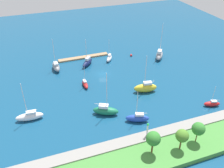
{
  "coord_description": "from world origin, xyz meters",
  "views": [
    {
      "loc": [
        22.49,
        71.2,
        43.88
      ],
      "look_at": [
        0.0,
        9.41,
        1.5
      ],
      "focal_mm": 39.84,
      "sensor_mm": 36.0,
      "label": 1
    }
  ],
  "objects_px": {
    "park_tree_mideast": "(153,139)",
    "sailboat_red_mid_basin": "(85,84)",
    "park_tree_midwest": "(182,136)",
    "mooring_buoy_red": "(131,55)",
    "sailboat_white_outer_mooring": "(30,116)",
    "sailboat_navy_along_channel": "(87,62)",
    "sailboat_blue_center_basin": "(137,118)",
    "sailboat_green_far_south": "(106,110)",
    "sailboat_red_east_end": "(212,104)",
    "sailboat_gray_far_north": "(56,66)",
    "sailboat_white_near_pier": "(109,58)",
    "pier_dock": "(83,57)",
    "harbor_beacon": "(147,129)",
    "park_tree_east": "(198,129)",
    "sailboat_yellow_inner_mooring": "(145,88)",
    "sailboat_gray_west_end": "(159,55)"
  },
  "relations": [
    {
      "from": "sailboat_white_near_pier",
      "to": "sailboat_gray_far_north",
      "type": "bearing_deg",
      "value": -55.48
    },
    {
      "from": "sailboat_navy_along_channel",
      "to": "sailboat_gray_west_end",
      "type": "bearing_deg",
      "value": 124.04
    },
    {
      "from": "harbor_beacon",
      "to": "sailboat_red_mid_basin",
      "type": "bearing_deg",
      "value": -74.6
    },
    {
      "from": "sailboat_red_mid_basin",
      "to": "sailboat_blue_center_basin",
      "type": "height_order",
      "value": "sailboat_blue_center_basin"
    },
    {
      "from": "mooring_buoy_red",
      "to": "harbor_beacon",
      "type": "bearing_deg",
      "value": 70.93
    },
    {
      "from": "sailboat_white_outer_mooring",
      "to": "sailboat_navy_along_channel",
      "type": "xyz_separation_m",
      "value": [
        -22.36,
        -24.16,
        0.05
      ]
    },
    {
      "from": "sailboat_red_mid_basin",
      "to": "sailboat_gray_far_north",
      "type": "bearing_deg",
      "value": -152.17
    },
    {
      "from": "park_tree_midwest",
      "to": "sailboat_yellow_inner_mooring",
      "type": "height_order",
      "value": "sailboat_yellow_inner_mooring"
    },
    {
      "from": "sailboat_green_far_south",
      "to": "sailboat_red_east_end",
      "type": "distance_m",
      "value": 30.5
    },
    {
      "from": "pier_dock",
      "to": "sailboat_gray_west_end",
      "type": "bearing_deg",
      "value": 159.36
    },
    {
      "from": "park_tree_east",
      "to": "sailboat_blue_center_basin",
      "type": "xyz_separation_m",
      "value": [
        9.15,
        -12.29,
        -4.02
      ]
    },
    {
      "from": "sailboat_red_mid_basin",
      "to": "sailboat_green_far_south",
      "type": "relative_size",
      "value": 0.63
    },
    {
      "from": "pier_dock",
      "to": "sailboat_red_east_end",
      "type": "bearing_deg",
      "value": 122.54
    },
    {
      "from": "harbor_beacon",
      "to": "sailboat_red_east_end",
      "type": "distance_m",
      "value": 24.46
    },
    {
      "from": "sailboat_green_far_south",
      "to": "sailboat_yellow_inner_mooring",
      "type": "bearing_deg",
      "value": 48.99
    },
    {
      "from": "park_tree_midwest",
      "to": "sailboat_red_east_end",
      "type": "distance_m",
      "value": 22.12
    },
    {
      "from": "park_tree_midwest",
      "to": "sailboat_white_near_pier",
      "type": "xyz_separation_m",
      "value": [
        -0.18,
        -48.22,
        -4.1
      ]
    },
    {
      "from": "park_tree_mideast",
      "to": "park_tree_midwest",
      "type": "distance_m",
      "value": 6.59
    },
    {
      "from": "park_tree_mideast",
      "to": "sailboat_gray_west_end",
      "type": "bearing_deg",
      "value": -121.1
    },
    {
      "from": "sailboat_red_east_end",
      "to": "sailboat_white_near_pier",
      "type": "bearing_deg",
      "value": -45.7
    },
    {
      "from": "sailboat_blue_center_basin",
      "to": "sailboat_yellow_inner_mooring",
      "type": "bearing_deg",
      "value": -103.27
    },
    {
      "from": "park_tree_mideast",
      "to": "sailboat_blue_center_basin",
      "type": "distance_m",
      "value": 12.7
    },
    {
      "from": "park_tree_east",
      "to": "sailboat_white_near_pier",
      "type": "bearing_deg",
      "value": -84.59
    },
    {
      "from": "pier_dock",
      "to": "sailboat_yellow_inner_mooring",
      "type": "height_order",
      "value": "sailboat_yellow_inner_mooring"
    },
    {
      "from": "pier_dock",
      "to": "sailboat_green_far_south",
      "type": "relative_size",
      "value": 1.49
    },
    {
      "from": "park_tree_midwest",
      "to": "mooring_buoy_red",
      "type": "xyz_separation_m",
      "value": [
        -9.54,
        -48.8,
        -4.69
      ]
    },
    {
      "from": "pier_dock",
      "to": "park_tree_midwest",
      "type": "bearing_deg",
      "value": 99.06
    },
    {
      "from": "sailboat_yellow_inner_mooring",
      "to": "mooring_buoy_red",
      "type": "xyz_separation_m",
      "value": [
        -5.84,
        -24.14,
        -1.08
      ]
    },
    {
      "from": "park_tree_mideast",
      "to": "harbor_beacon",
      "type": "bearing_deg",
      "value": -104.04
    },
    {
      "from": "sailboat_blue_center_basin",
      "to": "sailboat_red_east_end",
      "type": "bearing_deg",
      "value": -161.72
    },
    {
      "from": "park_tree_mideast",
      "to": "sailboat_red_mid_basin",
      "type": "height_order",
      "value": "sailboat_red_mid_basin"
    },
    {
      "from": "sailboat_white_outer_mooring",
      "to": "sailboat_red_east_end",
      "type": "relative_size",
      "value": 1.7
    },
    {
      "from": "sailboat_gray_west_end",
      "to": "park_tree_mideast",
      "type": "bearing_deg",
      "value": -174.25
    },
    {
      "from": "sailboat_red_mid_basin",
      "to": "sailboat_white_near_pier",
      "type": "height_order",
      "value": "sailboat_white_near_pier"
    },
    {
      "from": "sailboat_gray_west_end",
      "to": "sailboat_red_east_end",
      "type": "height_order",
      "value": "sailboat_gray_west_end"
    },
    {
      "from": "sailboat_red_east_end",
      "to": "mooring_buoy_red",
      "type": "distance_m",
      "value": 38.22
    },
    {
      "from": "park_tree_mideast",
      "to": "sailboat_white_outer_mooring",
      "type": "height_order",
      "value": "sailboat_white_outer_mooring"
    },
    {
      "from": "park_tree_midwest",
      "to": "sailboat_red_mid_basin",
      "type": "bearing_deg",
      "value": -69.06
    },
    {
      "from": "park_tree_midwest",
      "to": "sailboat_red_east_end",
      "type": "relative_size",
      "value": 0.79
    },
    {
      "from": "park_tree_midwest",
      "to": "sailboat_red_mid_basin",
      "type": "distance_m",
      "value": 36.74
    },
    {
      "from": "sailboat_white_outer_mooring",
      "to": "mooring_buoy_red",
      "type": "bearing_deg",
      "value": -143.05
    },
    {
      "from": "sailboat_blue_center_basin",
      "to": "sailboat_red_east_end",
      "type": "xyz_separation_m",
      "value": [
        -22.79,
        1.3,
        -0.32
      ]
    },
    {
      "from": "park_tree_midwest",
      "to": "sailboat_navy_along_channel",
      "type": "relative_size",
      "value": 0.52
    },
    {
      "from": "park_tree_midwest",
      "to": "sailboat_green_far_south",
      "type": "distance_m",
      "value": 22.11
    },
    {
      "from": "harbor_beacon",
      "to": "sailboat_green_far_south",
      "type": "bearing_deg",
      "value": -64.36
    },
    {
      "from": "pier_dock",
      "to": "harbor_beacon",
      "type": "bearing_deg",
      "value": 93.93
    },
    {
      "from": "sailboat_navy_along_channel",
      "to": "mooring_buoy_red",
      "type": "bearing_deg",
      "value": 136.69
    },
    {
      "from": "sailboat_green_far_south",
      "to": "park_tree_east",
      "type": "bearing_deg",
      "value": -21.21
    },
    {
      "from": "sailboat_green_far_south",
      "to": "sailboat_white_near_pier",
      "type": "xyz_separation_m",
      "value": [
        -11.54,
        -29.64,
        -0.27
      ]
    },
    {
      "from": "harbor_beacon",
      "to": "sailboat_navy_along_channel",
      "type": "height_order",
      "value": "sailboat_navy_along_channel"
    }
  ]
}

